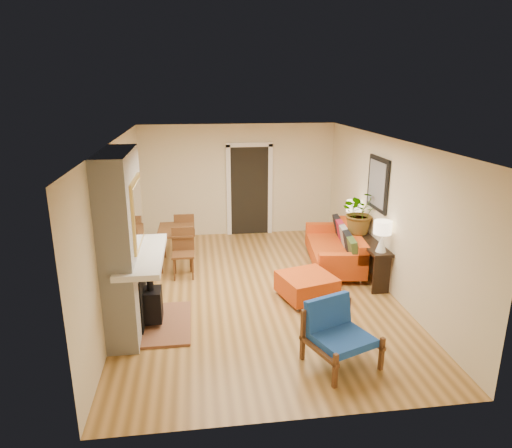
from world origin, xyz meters
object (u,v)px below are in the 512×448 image
object	(u,v)px
blue_chair	(337,330)
console_table	(364,245)
dining_table	(180,236)
lamp_far	(354,211)
ottoman	(307,285)
sofa	(338,248)
lamp_near	(382,233)
houseplant	(361,212)

from	to	relation	value
blue_chair	console_table	distance (m)	2.99
dining_table	blue_chair	bearing A→B (deg)	-60.47
lamp_far	ottoman	bearing A→B (deg)	-130.20
sofa	ottoman	xyz separation A→B (m)	(-0.96, -1.38, -0.11)
blue_chair	dining_table	size ratio (longest dim) A/B	0.59
dining_table	lamp_far	distance (m)	3.46
ottoman	lamp_near	world-z (taller)	lamp_near
dining_table	houseplant	xyz separation A→B (m)	(3.40, -0.68, 0.55)
ottoman	blue_chair	bearing A→B (deg)	-91.72
dining_table	houseplant	distance (m)	3.51
sofa	lamp_far	bearing A→B (deg)	25.70
ottoman	blue_chair	world-z (taller)	blue_chair
sofa	houseplant	distance (m)	0.89
ottoman	dining_table	distance (m)	2.82
ottoman	lamp_far	distance (m)	2.18
ottoman	sofa	bearing A→B (deg)	55.08
blue_chair	houseplant	xyz separation A→B (m)	(1.35, 2.95, 0.70)
blue_chair	lamp_far	bearing A→B (deg)	67.91
sofa	ottoman	world-z (taller)	sofa
console_table	lamp_far	bearing A→B (deg)	90.00
ottoman	console_table	bearing A→B (deg)	33.55
ottoman	lamp_near	distance (m)	1.55
lamp_far	houseplant	xyz separation A→B (m)	(-0.01, -0.39, 0.08)
ottoman	lamp_near	size ratio (longest dim) A/B	1.88
blue_chair	lamp_near	world-z (taller)	lamp_near
ottoman	blue_chair	size ratio (longest dim) A/B	1.01
dining_table	lamp_near	bearing A→B (deg)	-26.51
dining_table	console_table	xyz separation A→B (m)	(3.41, -0.96, -0.02)
blue_chair	ottoman	bearing A→B (deg)	88.28
dining_table	lamp_near	xyz separation A→B (m)	(3.41, -1.70, 0.47)
blue_chair	houseplant	distance (m)	3.32
sofa	blue_chair	world-z (taller)	blue_chair
console_table	houseplant	distance (m)	0.64
blue_chair	lamp_near	xyz separation A→B (m)	(1.36, 1.93, 0.62)
blue_chair	console_table	bearing A→B (deg)	63.02
console_table	lamp_near	world-z (taller)	lamp_near
blue_chair	dining_table	bearing A→B (deg)	119.53
sofa	console_table	world-z (taller)	sofa
console_table	lamp_far	world-z (taller)	lamp_far
blue_chair	lamp_far	distance (m)	3.66
houseplant	lamp_near	bearing A→B (deg)	-89.44
ottoman	houseplant	xyz separation A→B (m)	(1.29, 1.15, 0.91)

